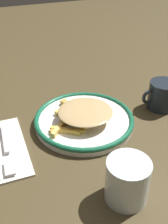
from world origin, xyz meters
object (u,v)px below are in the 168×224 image
object	(u,v)px
fork	(7,148)
water_glass	(127,181)
fries_heap	(81,113)
plate	(84,120)
coffee_mug	(162,95)

from	to	relation	value
fork	water_glass	world-z (taller)	water_glass
fries_heap	fork	size ratio (longest dim) A/B	1.00
plate	coffee_mug	size ratio (longest dim) A/B	2.47
plate	fork	distance (m)	0.20
fork	water_glass	bearing A→B (deg)	132.99
plate	fries_heap	distance (m)	0.03
fries_heap	fork	xyz separation A→B (m)	(0.19, 0.04, -0.03)
plate	fork	world-z (taller)	plate
fries_heap	coffee_mug	bearing A→B (deg)	-179.45
water_glass	fries_heap	bearing A→B (deg)	-89.86
water_glass	coffee_mug	bearing A→B (deg)	-134.07
plate	fries_heap	xyz separation A→B (m)	(0.01, 0.00, 0.02)
fries_heap	water_glass	size ratio (longest dim) A/B	2.00
water_glass	coffee_mug	world-z (taller)	water_glass
fries_heap	water_glass	xyz separation A→B (m)	(-0.00, 0.24, 0.01)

